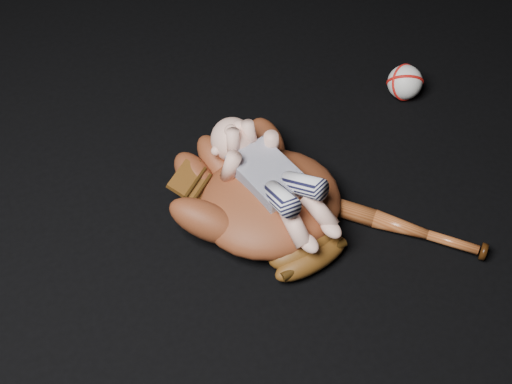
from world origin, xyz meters
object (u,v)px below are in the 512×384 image
at_px(baseball_glove, 270,197).
at_px(newborn_baby, 276,179).
at_px(baseball_bat, 385,222).
at_px(baseball, 405,82).

bearing_deg(baseball_glove, newborn_baby, -22.36).
xyz_separation_m(baseball_glove, newborn_baby, (0.01, -0.00, 0.05)).
distance_m(baseball_glove, baseball_bat, 0.24).
bearing_deg(newborn_baby, baseball, 12.93).
bearing_deg(baseball, baseball_bat, -128.59).
distance_m(baseball_glove, newborn_baby, 0.05).
height_order(baseball_glove, baseball, baseball_glove).
bearing_deg(newborn_baby, baseball_glove, 154.18).
bearing_deg(baseball_bat, baseball, 51.41).
bearing_deg(baseball_bat, baseball_glove, 148.30).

